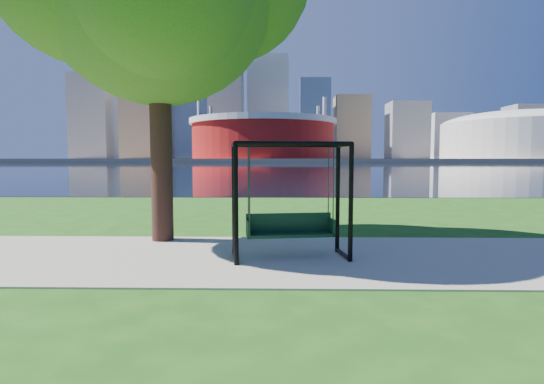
{
  "coord_description": "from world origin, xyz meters",
  "views": [
    {
      "loc": [
        0.16,
        -8.43,
        1.88
      ],
      "look_at": [
        -0.02,
        0.0,
        1.22
      ],
      "focal_mm": 28.0,
      "sensor_mm": 36.0,
      "label": 1
    }
  ],
  "objects": [
    {
      "name": "far_bank",
      "position": [
        0.0,
        306.0,
        1.0
      ],
      "size": [
        900.0,
        228.0,
        2.0
      ],
      "primitive_type": "cube",
      "color": "#937F60",
      "rests_on": "ground"
    },
    {
      "name": "stadium",
      "position": [
        -10.0,
        235.0,
        14.23
      ],
      "size": [
        83.0,
        83.0,
        32.0
      ],
      "color": "maroon",
      "rests_on": "far_bank"
    },
    {
      "name": "swing",
      "position": [
        0.33,
        -0.57,
        1.06
      ],
      "size": [
        2.25,
        1.23,
        2.19
      ],
      "rotation": [
        0.0,
        0.0,
        0.15
      ],
      "color": "black",
      "rests_on": "ground"
    },
    {
      "name": "arena",
      "position": [
        135.0,
        235.0,
        15.87
      ],
      "size": [
        84.0,
        84.0,
        26.56
      ],
      "color": "beige",
      "rests_on": "far_bank"
    },
    {
      "name": "skyline",
      "position": [
        -4.27,
        319.39,
        35.89
      ],
      "size": [
        392.0,
        66.0,
        96.5
      ],
      "color": "gray",
      "rests_on": "far_bank"
    },
    {
      "name": "river",
      "position": [
        0.0,
        102.0,
        0.01
      ],
      "size": [
        900.0,
        180.0,
        0.02
      ],
      "primitive_type": "cube",
      "color": "black",
      "rests_on": "ground"
    },
    {
      "name": "path",
      "position": [
        0.0,
        -0.5,
        0.01
      ],
      "size": [
        120.0,
        4.0,
        0.03
      ],
      "primitive_type": "cube",
      "color": "#9E937F",
      "rests_on": "ground"
    },
    {
      "name": "ground",
      "position": [
        0.0,
        0.0,
        0.0
      ],
      "size": [
        900.0,
        900.0,
        0.0
      ],
      "primitive_type": "plane",
      "color": "#1E5114",
      "rests_on": "ground"
    }
  ]
}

